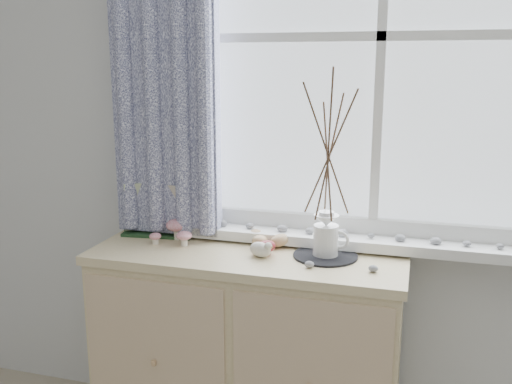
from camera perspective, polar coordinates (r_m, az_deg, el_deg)
sideboard at (r=2.35m, az=-0.90°, el=-15.92°), size 1.20×0.45×0.85m
botanical_book at (r=2.37m, az=-10.13°, el=-1.73°), size 0.35×0.17×0.24m
toadstool_cluster at (r=2.32m, az=-7.98°, el=-3.73°), size 0.18×0.15×0.09m
wooden_eggs at (r=2.22m, az=0.90°, el=-4.89°), size 0.17×0.18×0.08m
songbird_figurine at (r=2.12m, az=0.43°, el=-5.68°), size 0.13×0.10×0.06m
crocheted_doily at (r=2.15m, az=6.95°, el=-6.34°), size 0.24×0.24×0.01m
twig_pitcher at (r=2.05m, az=7.25°, el=4.25°), size 0.27×0.27×0.70m
sideboard_pebbles at (r=2.07m, az=8.04°, el=-6.89°), size 0.25×0.19×0.02m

